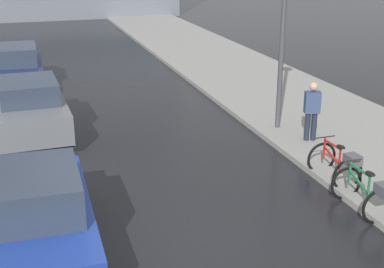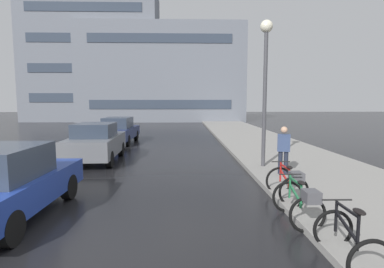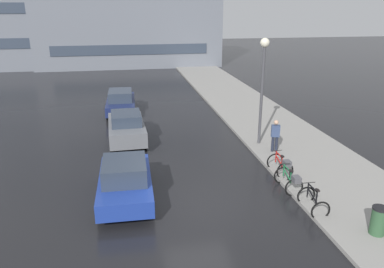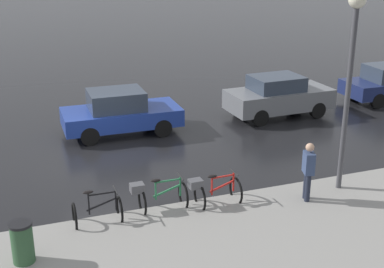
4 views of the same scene
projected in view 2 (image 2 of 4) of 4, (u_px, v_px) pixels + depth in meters
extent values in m
plane|color=black|center=(113.00, 241.00, 5.44)|extent=(140.00, 140.00, 0.00)
cube|color=gray|center=(274.00, 149.00, 15.55)|extent=(4.80, 60.00, 0.14)
torus|color=black|center=(333.00, 229.00, 5.13)|extent=(0.69, 0.07, 0.69)
torus|color=black|center=(371.00, 263.00, 4.05)|extent=(0.69, 0.07, 0.69)
cube|color=black|center=(358.00, 232.00, 4.37)|extent=(0.04, 0.04, 0.56)
cube|color=black|center=(336.00, 216.00, 5.02)|extent=(0.04, 0.04, 0.53)
cube|color=black|center=(347.00, 209.00, 4.67)|extent=(0.05, 0.65, 0.04)
cube|color=black|center=(347.00, 227.00, 4.67)|extent=(0.05, 0.74, 0.27)
ellipsoid|color=black|center=(359.00, 212.00, 4.34)|extent=(0.14, 0.26, 0.07)
cylinder|color=black|center=(337.00, 200.00, 4.99)|extent=(0.50, 0.04, 0.03)
torus|color=black|center=(288.00, 197.00, 6.83)|extent=(0.73, 0.06, 0.73)
torus|color=black|center=(308.00, 215.00, 5.74)|extent=(0.73, 0.06, 0.73)
cube|color=#237042|center=(301.00, 196.00, 6.07)|extent=(0.04, 0.04, 0.50)
cube|color=#237042|center=(290.00, 187.00, 6.72)|extent=(0.04, 0.04, 0.53)
cube|color=#237042|center=(295.00, 181.00, 6.37)|extent=(0.04, 0.66, 0.04)
cube|color=#237042|center=(295.00, 194.00, 6.37)|extent=(0.04, 0.74, 0.27)
ellipsoid|color=black|center=(302.00, 183.00, 6.04)|extent=(0.14, 0.26, 0.07)
cylinder|color=black|center=(290.00, 174.00, 6.69)|extent=(0.50, 0.03, 0.03)
cube|color=#4C4C51|center=(311.00, 196.00, 5.58)|extent=(0.28, 0.34, 0.22)
torus|color=black|center=(279.00, 180.00, 8.20)|extent=(0.75, 0.08, 0.75)
torus|color=black|center=(294.00, 192.00, 7.18)|extent=(0.75, 0.08, 0.75)
cube|color=red|center=(289.00, 178.00, 7.49)|extent=(0.04, 0.04, 0.49)
cube|color=red|center=(280.00, 172.00, 8.09)|extent=(0.04, 0.04, 0.52)
cube|color=red|center=(285.00, 167.00, 7.77)|extent=(0.05, 0.61, 0.04)
cube|color=red|center=(285.00, 177.00, 7.77)|extent=(0.05, 0.70, 0.25)
ellipsoid|color=black|center=(289.00, 167.00, 7.46)|extent=(0.15, 0.26, 0.07)
cylinder|color=black|center=(281.00, 162.00, 8.06)|extent=(0.50, 0.04, 0.03)
cube|color=#4C4C51|center=(296.00, 177.00, 7.02)|extent=(0.29, 0.35, 0.22)
cube|color=navy|center=(5.00, 190.00, 6.46)|extent=(1.96, 4.18, 0.60)
cylinder|color=black|center=(4.00, 187.00, 7.76)|extent=(0.23, 0.64, 0.64)
cylinder|color=black|center=(69.00, 187.00, 7.78)|extent=(0.23, 0.64, 0.64)
cylinder|color=black|center=(10.00, 229.00, 5.22)|extent=(0.23, 0.64, 0.64)
cube|color=slate|center=(96.00, 145.00, 12.70)|extent=(1.95, 4.16, 0.76)
cube|color=#2D3847|center=(95.00, 130.00, 12.47)|extent=(1.55, 1.97, 0.56)
cylinder|color=black|center=(86.00, 149.00, 13.96)|extent=(0.24, 0.65, 0.64)
cylinder|color=black|center=(121.00, 149.00, 14.06)|extent=(0.24, 0.65, 0.64)
cylinder|color=black|center=(67.00, 160.00, 11.43)|extent=(0.24, 0.65, 0.64)
cylinder|color=black|center=(110.00, 159.00, 11.53)|extent=(0.24, 0.65, 0.64)
cube|color=navy|center=(119.00, 133.00, 18.42)|extent=(1.92, 4.44, 0.61)
cube|color=#2D3847|center=(118.00, 123.00, 18.17)|extent=(1.54, 2.13, 0.65)
cylinder|color=black|center=(112.00, 135.00, 19.80)|extent=(0.24, 0.65, 0.64)
cylinder|color=black|center=(136.00, 135.00, 19.81)|extent=(0.24, 0.65, 0.64)
cylinder|color=black|center=(99.00, 141.00, 17.09)|extent=(0.24, 0.65, 0.64)
cylinder|color=black|center=(128.00, 140.00, 17.10)|extent=(0.24, 0.65, 0.64)
cylinder|color=#1E2333|center=(280.00, 164.00, 9.94)|extent=(0.14, 0.14, 0.90)
cylinder|color=#1E2333|center=(286.00, 165.00, 9.89)|extent=(0.14, 0.14, 0.90)
cube|color=navy|center=(284.00, 143.00, 9.83)|extent=(0.45, 0.35, 0.57)
sphere|color=tan|center=(284.00, 130.00, 9.79)|extent=(0.22, 0.22, 0.22)
cylinder|color=#424247|center=(265.00, 102.00, 10.91)|extent=(0.14, 0.14, 5.01)
sphere|color=#F2EACC|center=(267.00, 26.00, 10.62)|extent=(0.45, 0.45, 0.45)
cube|color=slate|center=(162.00, 74.00, 39.54)|extent=(20.97, 7.36, 12.25)
cube|color=#333D4C|center=(161.00, 104.00, 36.26)|extent=(17.20, 0.06, 1.10)
cube|color=#333D4C|center=(160.00, 38.00, 35.42)|extent=(17.20, 0.06, 1.10)
cube|color=slate|center=(94.00, 57.00, 39.87)|extent=(16.94, 7.58, 16.80)
cube|color=#333D4C|center=(87.00, 98.00, 36.64)|extent=(13.89, 0.06, 1.10)
cube|color=#333D4C|center=(85.00, 68.00, 36.26)|extent=(13.89, 0.06, 1.10)
cube|color=#333D4C|center=(84.00, 38.00, 35.87)|extent=(13.89, 0.06, 1.10)
cube|color=#333D4C|center=(83.00, 6.00, 35.49)|extent=(13.89, 0.06, 1.10)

